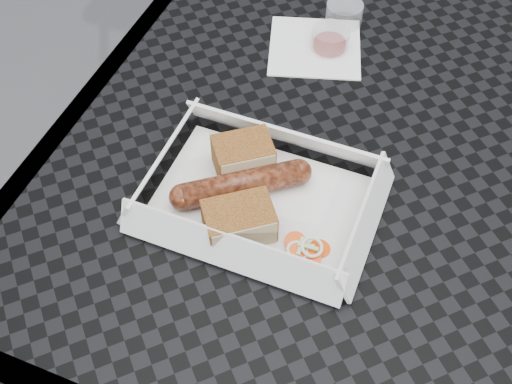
# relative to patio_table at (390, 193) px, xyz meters

# --- Properties ---
(patio_table) EXTENTS (0.80, 0.80, 0.74)m
(patio_table) POSITION_rel_patio_table_xyz_m (0.00, 0.00, 0.00)
(patio_table) COLOR black
(patio_table) RESTS_ON ground
(food_tray) EXTENTS (0.22, 0.15, 0.00)m
(food_tray) POSITION_rel_patio_table_xyz_m (-0.13, -0.13, 0.08)
(food_tray) COLOR white
(food_tray) RESTS_ON patio_table
(bratwurst) EXTENTS (0.13, 0.11, 0.03)m
(bratwurst) POSITION_rel_patio_table_xyz_m (-0.15, -0.12, 0.09)
(bratwurst) COLOR brown
(bratwurst) RESTS_ON food_tray
(bread_near) EXTENTS (0.08, 0.07, 0.04)m
(bread_near) POSITION_rel_patio_table_xyz_m (-0.16, -0.09, 0.10)
(bread_near) COLOR brown
(bread_near) RESTS_ON food_tray
(bread_far) EXTENTS (0.08, 0.08, 0.04)m
(bread_far) POSITION_rel_patio_table_xyz_m (-0.13, -0.17, 0.10)
(bread_far) COLOR brown
(bread_far) RESTS_ON food_tray
(veg_garnish) EXTENTS (0.03, 0.03, 0.00)m
(veg_garnish) POSITION_rel_patio_table_xyz_m (-0.06, -0.17, 0.08)
(veg_garnish) COLOR #EE4A0A
(veg_garnish) RESTS_ON food_tray
(napkin) EXTENTS (0.15, 0.15, 0.00)m
(napkin) POSITION_rel_patio_table_xyz_m (-0.15, 0.14, 0.08)
(napkin) COLOR white
(napkin) RESTS_ON patio_table
(condiment_cup_sauce) EXTENTS (0.05, 0.05, 0.03)m
(condiment_cup_sauce) POSITION_rel_patio_table_xyz_m (-0.13, 0.15, 0.09)
(condiment_cup_sauce) COLOR maroon
(condiment_cup_sauce) RESTS_ON patio_table
(condiment_cup_empty) EXTENTS (0.05, 0.05, 0.03)m
(condiment_cup_empty) POSITION_rel_patio_table_xyz_m (-0.13, 0.20, 0.09)
(condiment_cup_empty) COLOR silver
(condiment_cup_empty) RESTS_ON patio_table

